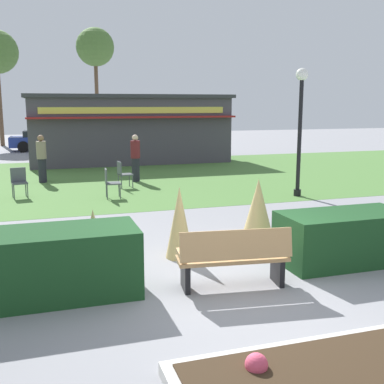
{
  "coord_description": "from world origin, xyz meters",
  "views": [
    {
      "loc": [
        -2.71,
        -6.38,
        2.77
      ],
      "look_at": [
        -0.0,
        2.14,
        1.12
      ],
      "focal_mm": 44.7,
      "sensor_mm": 36.0,
      "label": 1
    }
  ],
  "objects_px": {
    "cafe_chair_center": "(123,172)",
    "person_standing": "(135,158)",
    "food_kiosk": "(129,128)",
    "person_strolling": "(42,158)",
    "lamppost_mid": "(300,116)",
    "cafe_chair_west": "(110,181)",
    "cafe_chair_north": "(19,180)",
    "park_bench": "(234,258)",
    "tree_center_bg": "(95,48)",
    "parked_car_west_slot": "(46,140)"
  },
  "relations": [
    {
      "from": "cafe_chair_center",
      "to": "parked_car_west_slot",
      "type": "relative_size",
      "value": 0.21
    },
    {
      "from": "cafe_chair_west",
      "to": "cafe_chair_center",
      "type": "relative_size",
      "value": 1.0
    },
    {
      "from": "lamppost_mid",
      "to": "cafe_chair_center",
      "type": "xyz_separation_m",
      "value": [
        -4.84,
        3.01,
        -1.88
      ]
    },
    {
      "from": "cafe_chair_west",
      "to": "park_bench",
      "type": "bearing_deg",
      "value": -84.09
    },
    {
      "from": "person_strolling",
      "to": "cafe_chair_west",
      "type": "bearing_deg",
      "value": -84.52
    },
    {
      "from": "park_bench",
      "to": "cafe_chair_center",
      "type": "relative_size",
      "value": 1.97
    },
    {
      "from": "park_bench",
      "to": "person_standing",
      "type": "distance_m",
      "value": 10.51
    },
    {
      "from": "cafe_chair_west",
      "to": "cafe_chair_north",
      "type": "xyz_separation_m",
      "value": [
        -2.57,
        0.96,
        0.0
      ]
    },
    {
      "from": "food_kiosk",
      "to": "person_standing",
      "type": "bearing_deg",
      "value": -98.19
    },
    {
      "from": "parked_car_west_slot",
      "to": "lamppost_mid",
      "type": "bearing_deg",
      "value": -67.98
    },
    {
      "from": "tree_center_bg",
      "to": "person_strolling",
      "type": "bearing_deg",
      "value": -102.34
    },
    {
      "from": "lamppost_mid",
      "to": "cafe_chair_west",
      "type": "height_order",
      "value": "lamppost_mid"
    },
    {
      "from": "cafe_chair_north",
      "to": "parked_car_west_slot",
      "type": "bearing_deg",
      "value": 86.13
    },
    {
      "from": "cafe_chair_center",
      "to": "person_strolling",
      "type": "bearing_deg",
      "value": 141.8
    },
    {
      "from": "lamppost_mid",
      "to": "person_standing",
      "type": "height_order",
      "value": "lamppost_mid"
    },
    {
      "from": "person_strolling",
      "to": "person_standing",
      "type": "height_order",
      "value": "same"
    },
    {
      "from": "person_strolling",
      "to": "cafe_chair_north",
      "type": "bearing_deg",
      "value": -126.19
    },
    {
      "from": "tree_center_bg",
      "to": "cafe_chair_west",
      "type": "bearing_deg",
      "value": -95.85
    },
    {
      "from": "cafe_chair_north",
      "to": "park_bench",
      "type": "bearing_deg",
      "value": -68.65
    },
    {
      "from": "parked_car_west_slot",
      "to": "food_kiosk",
      "type": "bearing_deg",
      "value": -62.37
    },
    {
      "from": "cafe_chair_west",
      "to": "parked_car_west_slot",
      "type": "xyz_separation_m",
      "value": [
        -1.55,
        16.05,
        0.12
      ]
    },
    {
      "from": "food_kiosk",
      "to": "tree_center_bg",
      "type": "bearing_deg",
      "value": 89.36
    },
    {
      "from": "park_bench",
      "to": "lamppost_mid",
      "type": "relative_size",
      "value": 0.46
    },
    {
      "from": "person_standing",
      "to": "parked_car_west_slot",
      "type": "height_order",
      "value": "person_standing"
    },
    {
      "from": "park_bench",
      "to": "cafe_chair_west",
      "type": "distance_m",
      "value": 7.67
    },
    {
      "from": "park_bench",
      "to": "parked_car_west_slot",
      "type": "xyz_separation_m",
      "value": [
        -2.34,
        23.68,
        0.16
      ]
    },
    {
      "from": "lamppost_mid",
      "to": "cafe_chair_north",
      "type": "xyz_separation_m",
      "value": [
        -8.06,
        2.32,
        -1.88
      ]
    },
    {
      "from": "parked_car_west_slot",
      "to": "tree_center_bg",
      "type": "xyz_separation_m",
      "value": [
        3.9,
        6.96,
        6.17
      ]
    },
    {
      "from": "cafe_chair_center",
      "to": "cafe_chair_north",
      "type": "bearing_deg",
      "value": -168.01
    },
    {
      "from": "person_strolling",
      "to": "person_standing",
      "type": "xyz_separation_m",
      "value": [
        3.21,
        -0.79,
        0.0
      ]
    },
    {
      "from": "food_kiosk",
      "to": "cafe_chair_north",
      "type": "distance_m",
      "value": 9.32
    },
    {
      "from": "park_bench",
      "to": "parked_car_west_slot",
      "type": "distance_m",
      "value": 23.8
    },
    {
      "from": "cafe_chair_west",
      "to": "lamppost_mid",
      "type": "bearing_deg",
      "value": -13.87
    },
    {
      "from": "parked_car_west_slot",
      "to": "cafe_chair_west",
      "type": "bearing_deg",
      "value": -84.49
    },
    {
      "from": "person_standing",
      "to": "parked_car_west_slot",
      "type": "xyz_separation_m",
      "value": [
        -2.88,
        13.19,
        -0.22
      ]
    },
    {
      "from": "food_kiosk",
      "to": "person_strolling",
      "type": "height_order",
      "value": "food_kiosk"
    },
    {
      "from": "lamppost_mid",
      "to": "cafe_chair_north",
      "type": "distance_m",
      "value": 8.6
    },
    {
      "from": "food_kiosk",
      "to": "lamppost_mid",
      "type": "bearing_deg",
      "value": -72.18
    },
    {
      "from": "cafe_chair_center",
      "to": "person_standing",
      "type": "height_order",
      "value": "person_standing"
    },
    {
      "from": "lamppost_mid",
      "to": "cafe_chair_west",
      "type": "xyz_separation_m",
      "value": [
        -5.49,
        1.36,
        -1.88
      ]
    },
    {
      "from": "person_strolling",
      "to": "parked_car_west_slot",
      "type": "height_order",
      "value": "person_strolling"
    },
    {
      "from": "food_kiosk",
      "to": "park_bench",
      "type": "bearing_deg",
      "value": -94.88
    },
    {
      "from": "cafe_chair_west",
      "to": "cafe_chair_center",
      "type": "bearing_deg",
      "value": 68.26
    },
    {
      "from": "food_kiosk",
      "to": "cafe_chair_north",
      "type": "bearing_deg",
      "value": -121.01
    },
    {
      "from": "cafe_chair_center",
      "to": "person_standing",
      "type": "relative_size",
      "value": 0.53
    },
    {
      "from": "lamppost_mid",
      "to": "person_strolling",
      "type": "relative_size",
      "value": 2.25
    },
    {
      "from": "cafe_chair_center",
      "to": "person_strolling",
      "type": "xyz_separation_m",
      "value": [
        -2.54,
        2.0,
        0.33
      ]
    },
    {
      "from": "lamppost_mid",
      "to": "food_kiosk",
      "type": "relative_size",
      "value": 0.4
    },
    {
      "from": "food_kiosk",
      "to": "tree_center_bg",
      "type": "distance_m",
      "value": 15.04
    },
    {
      "from": "cafe_chair_center",
      "to": "lamppost_mid",
      "type": "bearing_deg",
      "value": -31.86
    }
  ]
}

